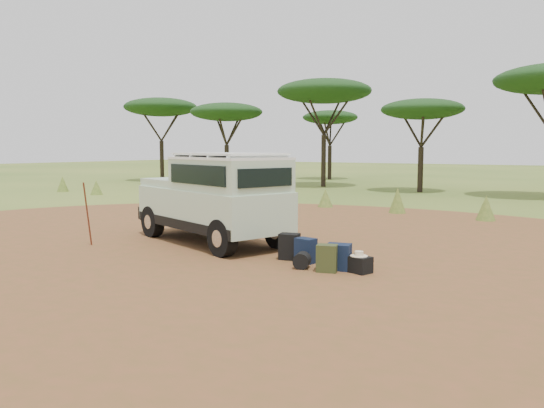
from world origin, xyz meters
The scene contains 13 objects.
ground centered at (0.00, 0.00, 0.00)m, with size 140.00×140.00×0.00m, color #476825.
dirt_clearing centered at (0.00, 0.00, 0.00)m, with size 23.00×23.00×0.01m, color brown.
grass_fringe centered at (0.12, 8.67, 0.40)m, with size 36.60×1.60×0.90m.
acacia_treeline centered at (0.75, 19.81, 4.87)m, with size 46.70×13.20×6.26m.
safari_vehicle centered at (-1.74, 0.74, 1.04)m, with size 4.73×3.09×2.16m.
walking_staff centered at (-3.97, -1.16, 0.75)m, with size 0.04×0.04×1.52m, color maroon.
backpack_black centered at (0.73, 0.04, 0.27)m, with size 0.40×0.29×0.54m, color black.
backpack_navy centered at (1.17, -0.08, 0.25)m, with size 0.38×0.27×0.50m, color #101C34.
backpack_olive centered at (1.86, -0.54, 0.26)m, with size 0.37×0.27×0.51m, color #39431F.
duffel_navy centered at (1.97, -0.27, 0.25)m, with size 0.44×0.33×0.49m, color #101C34.
hard_case centered at (2.38, -0.28, 0.15)m, with size 0.43×0.31×0.31m, color black.
stuff_sack centered at (1.34, -0.53, 0.16)m, with size 0.31×0.31×0.31m, color black.
safari_hat centered at (2.38, -0.28, 0.34)m, with size 0.32×0.32×0.09m.
Camera 1 is at (6.09, -9.16, 2.26)m, focal length 35.00 mm.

